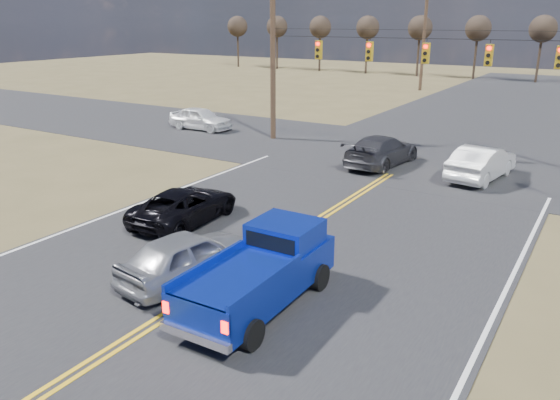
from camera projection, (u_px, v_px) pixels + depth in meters
The scene contains 12 objects.
ground at pixel (194, 299), 14.14m from camera, with size 160.00×160.00×0.00m, color brown.
road_main at pixel (354, 197), 22.21m from camera, with size 14.00×120.00×0.02m, color #28282B.
road_cross at pixel (417, 157), 28.67m from camera, with size 120.00×12.00×0.02m, color #28282B.
signal_gantry at pixel (434, 59), 26.65m from camera, with size 19.60×4.83×10.00m.
utility_poles at pixel (419, 56), 26.22m from camera, with size 19.60×58.32×10.00m.
treeline at pixel (471, 39), 34.11m from camera, with size 87.00×117.80×7.40m.
pickup_truck at pixel (262, 272), 13.60m from camera, with size 2.06×5.03×1.88m.
silver_suv at pixel (188, 256), 15.00m from camera, with size 1.68×4.16×1.42m, color #94959B.
black_suv at pixel (185, 205), 19.35m from camera, with size 2.07×4.49×1.25m, color black.
white_car_queue at pixel (482, 163), 24.55m from camera, with size 1.62×4.64×1.53m, color white.
dgrey_car_queue at pixel (382, 150), 26.94m from camera, with size 2.07×5.09×1.48m, color #39393F.
cross_car_west at pixel (200, 118), 35.64m from camera, with size 4.33×1.74×1.47m, color white.
Camera 1 is at (8.54, -9.55, 6.89)m, focal length 35.00 mm.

